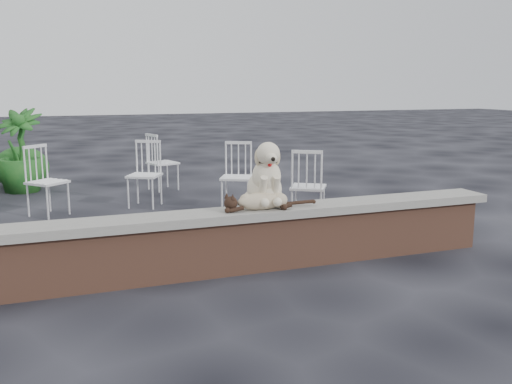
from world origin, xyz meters
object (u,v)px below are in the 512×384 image
object	(u,v)px
dog	(264,173)
chair_a	(47,181)
chair_d	(237,176)
potted_plant_b	(20,151)
chair_c	(308,186)
cat	(262,200)
chair_b	(144,174)
chair_e	(163,162)

from	to	relation	value
dog	chair_a	distance (m)	3.55
chair_d	potted_plant_b	distance (m)	3.81
chair_c	cat	bearing A→B (deg)	84.38
chair_a	potted_plant_b	distance (m)	2.04
chair_d	dog	bearing A→B (deg)	-75.65
chair_a	chair_c	bearing A→B (deg)	-68.14
cat	chair_a	bearing A→B (deg)	127.36
dog	cat	bearing A→B (deg)	-111.91
dog	chair_b	size ratio (longest dim) A/B	0.68
cat	chair_b	world-z (taller)	chair_b
chair_b	chair_c	bearing A→B (deg)	-12.99
chair_c	chair_e	size ratio (longest dim) A/B	1.00
chair_e	chair_d	world-z (taller)	same
dog	chair_d	size ratio (longest dim) A/B	0.68
cat	chair_b	distance (m)	3.27
chair_b	chair_e	world-z (taller)	same
chair_a	chair_e	xyz separation A→B (m)	(1.81, 1.35, 0.00)
cat	chair_d	xyz separation A→B (m)	(0.61, 2.58, -0.20)
dog	chair_e	distance (m)	4.32
chair_c	chair_d	distance (m)	1.20
dog	cat	world-z (taller)	dog
chair_c	chair_b	bearing A→B (deg)	-10.30
dog	chair_c	distance (m)	1.86
chair_a	chair_b	xyz separation A→B (m)	(1.30, 0.13, 0.00)
potted_plant_b	chair_c	bearing A→B (deg)	-45.28
chair_b	chair_d	distance (m)	1.34
cat	chair_b	size ratio (longest dim) A/B	1.14
dog	chair_e	world-z (taller)	dog
chair_e	dog	bearing A→B (deg)	163.96
chair_a	chair_c	size ratio (longest dim) A/B	1.00
dog	cat	xyz separation A→B (m)	(-0.08, -0.15, -0.23)
chair_c	chair_d	size ratio (longest dim) A/B	1.00
chair_b	potted_plant_b	distance (m)	2.53
cat	potted_plant_b	distance (m)	5.56
dog	chair_d	distance (m)	2.53
chair_c	chair_e	bearing A→B (deg)	-33.40
dog	potted_plant_b	bearing A→B (deg)	121.59
chair_b	potted_plant_b	world-z (taller)	potted_plant_b
chair_d	chair_b	bearing A→B (deg)	178.33
dog	potted_plant_b	xyz separation A→B (m)	(-2.34, 4.93, -0.22)
chair_c	chair_e	world-z (taller)	same
cat	potted_plant_b	xyz separation A→B (m)	(-2.26, 5.08, 0.01)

